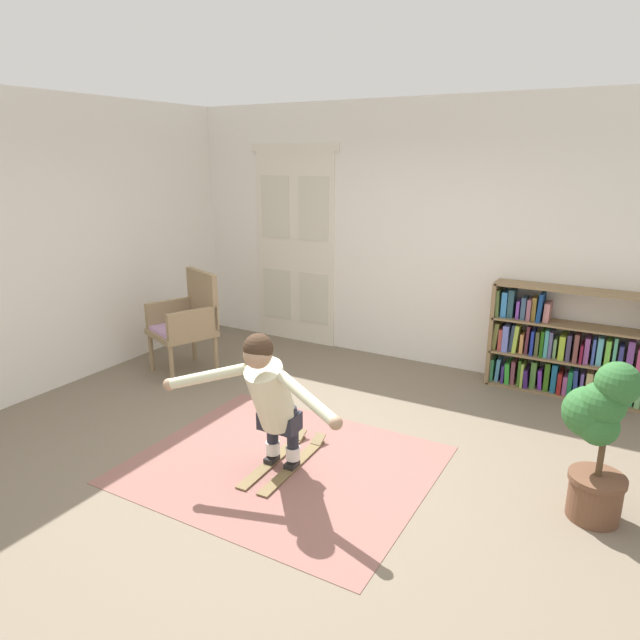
% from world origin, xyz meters
% --- Properties ---
extents(ground_plane, '(7.20, 7.20, 0.00)m').
position_xyz_m(ground_plane, '(0.00, 0.00, 0.00)').
color(ground_plane, '#716453').
extents(back_wall, '(6.00, 0.10, 2.90)m').
position_xyz_m(back_wall, '(0.00, 2.60, 1.45)').
color(back_wall, silver).
rests_on(back_wall, ground).
extents(side_wall_left, '(0.10, 6.00, 2.90)m').
position_xyz_m(side_wall_left, '(-3.00, 0.40, 1.45)').
color(side_wall_left, silver).
rests_on(side_wall_left, ground).
extents(double_door, '(1.22, 0.05, 2.45)m').
position_xyz_m(double_door, '(-1.65, 2.54, 1.23)').
color(double_door, beige).
rests_on(double_door, ground).
extents(rug, '(2.21, 1.86, 0.01)m').
position_xyz_m(rug, '(-0.09, -0.15, 0.00)').
color(rug, '#885A52').
rests_on(rug, ground).
extents(bookshelf, '(1.53, 0.30, 1.08)m').
position_xyz_m(bookshelf, '(1.56, 2.39, 0.45)').
color(bookshelf, olive).
rests_on(bookshelf, ground).
extents(wicker_chair, '(0.78, 0.78, 1.10)m').
position_xyz_m(wicker_chair, '(-2.10, 1.04, 0.58)').
color(wicker_chair, '#907856').
rests_on(wicker_chair, ground).
extents(potted_plant, '(0.46, 0.42, 1.08)m').
position_xyz_m(potted_plant, '(2.02, 0.34, 0.60)').
color(potted_plant, brown).
rests_on(potted_plant, ground).
extents(skis_pair, '(0.31, 0.93, 0.07)m').
position_xyz_m(skis_pair, '(-0.09, -0.12, 0.02)').
color(skis_pair, brown).
rests_on(skis_pair, rug).
extents(person_skier, '(1.43, 0.63, 1.07)m').
position_xyz_m(person_skier, '(-0.08, -0.32, 0.66)').
color(person_skier, white).
rests_on(person_skier, skis_pair).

